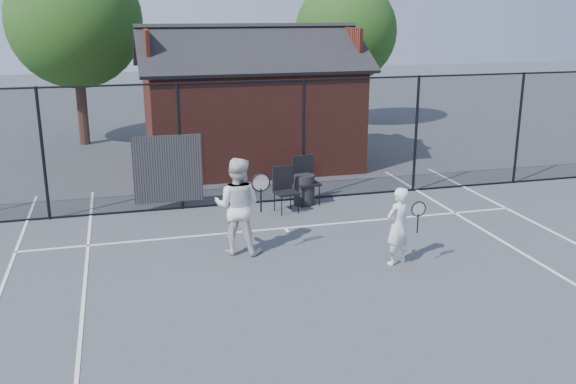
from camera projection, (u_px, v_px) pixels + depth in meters
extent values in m
plane|color=#464B50|center=(329.00, 283.00, 11.17)|extent=(80.00, 80.00, 0.00)
cube|color=white|center=(285.00, 228.00, 13.95)|extent=(11.00, 0.06, 0.01)
cube|color=white|center=(77.00, 379.00, 8.29)|extent=(0.06, 18.00, 0.01)
cube|color=white|center=(287.00, 230.00, 13.81)|extent=(0.06, 0.30, 0.01)
cylinder|color=black|center=(43.00, 155.00, 14.14)|extent=(0.07, 0.07, 3.00)
cylinder|color=black|center=(180.00, 147.00, 14.89)|extent=(0.07, 0.07, 3.00)
cylinder|color=black|center=(304.00, 141.00, 15.64)|extent=(0.07, 0.07, 3.00)
cylinder|color=black|center=(416.00, 134.00, 16.39)|extent=(0.07, 0.07, 3.00)
cylinder|color=black|center=(519.00, 129.00, 17.14)|extent=(0.07, 0.07, 3.00)
cylinder|color=black|center=(263.00, 81.00, 14.98)|extent=(22.00, 0.04, 0.04)
cylinder|color=black|center=(264.00, 201.00, 15.80)|extent=(22.00, 0.04, 0.04)
cube|color=black|center=(264.00, 143.00, 15.39)|extent=(22.00, 3.00, 0.01)
cube|color=black|center=(168.00, 169.00, 14.94)|extent=(1.60, 0.04, 1.60)
cube|color=#5E2216|center=(250.00, 116.00, 19.23)|extent=(6.00, 4.00, 3.00)
cube|color=black|center=(256.00, 48.00, 17.74)|extent=(6.50, 2.36, 1.32)
cube|color=black|center=(242.00, 45.00, 19.59)|extent=(6.50, 2.36, 1.32)
cube|color=#5E2216|center=(145.00, 48.00, 17.93)|extent=(0.10, 2.80, 1.06)
cube|color=#5E2216|center=(344.00, 45.00, 19.40)|extent=(0.10, 2.80, 1.06)
cylinder|color=#381E16|center=(82.00, 108.00, 22.22)|extent=(0.36, 0.36, 2.52)
sphere|color=#1D4513|center=(75.00, 21.00, 21.41)|extent=(4.48, 4.48, 4.48)
cylinder|color=#381E16|center=(344.00, 98.00, 25.69)|extent=(0.36, 0.36, 2.23)
sphere|color=#1D4513|center=(346.00, 32.00, 24.96)|extent=(3.97, 3.97, 3.97)
imported|color=white|center=(398.00, 226.00, 11.83)|extent=(0.63, 0.53, 1.48)
torus|color=black|center=(419.00, 209.00, 11.50)|extent=(0.29, 0.02, 0.29)
cylinder|color=black|center=(418.00, 223.00, 11.58)|extent=(0.03, 0.03, 0.36)
imported|color=white|center=(237.00, 206.00, 12.33)|extent=(1.14, 1.04, 1.90)
torus|color=black|center=(261.00, 182.00, 11.92)|extent=(0.37, 0.03, 0.37)
cylinder|color=black|center=(261.00, 201.00, 12.02)|extent=(0.04, 0.04, 0.46)
cube|color=black|center=(286.00, 191.00, 14.91)|extent=(0.58, 0.60, 1.05)
cube|color=black|center=(307.00, 181.00, 15.52)|extent=(0.64, 0.66, 1.15)
cylinder|color=black|center=(304.00, 190.00, 15.56)|extent=(0.51, 0.51, 0.74)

